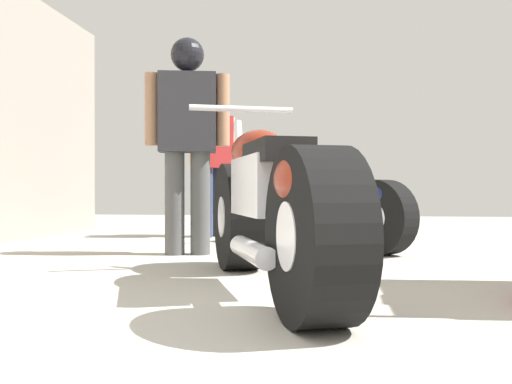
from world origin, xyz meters
name	(u,v)px	position (x,y,z in m)	size (l,w,h in m)	color
ground_plane	(261,266)	(0.00, 3.14, 0.00)	(15.05, 15.05, 0.00)	#A8A399
motorcycle_maroon_cruiser	(269,206)	(0.15, 2.19, 0.44)	(1.05, 2.21, 1.06)	black
motorcycle_black_naked	(325,205)	(0.42, 4.38, 0.39)	(1.52, 1.53, 0.92)	black
mechanic_in_blue	(213,150)	(-0.83, 5.48, 0.97)	(0.48, 0.56, 1.62)	#2D3851
mechanic_with_helmet	(187,125)	(-0.68, 3.76, 1.05)	(0.69, 0.34, 1.75)	#4C4C4C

